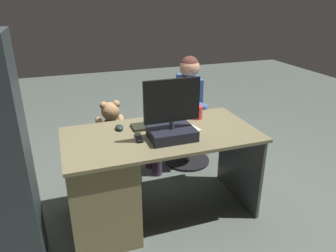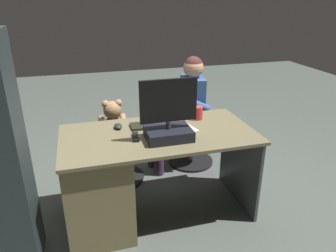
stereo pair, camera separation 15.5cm
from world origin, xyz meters
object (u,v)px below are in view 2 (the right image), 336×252
(keyboard, at_px, (157,124))
(tv_remote, at_px, (136,137))
(computer_mouse, at_px, (118,126))
(office_chair_teddy, at_px, (116,156))
(cup, at_px, (198,113))
(teddy_bear, at_px, (113,121))
(person, at_px, (184,104))
(desk, at_px, (111,179))
(monitor, at_px, (168,122))
(visitor_chair, at_px, (191,140))

(keyboard, height_order, tv_remote, keyboard)
(computer_mouse, bearing_deg, office_chair_teddy, -90.83)
(computer_mouse, height_order, cup, cup)
(teddy_bear, xyz_separation_m, person, (-0.72, -0.10, 0.06))
(desk, relative_size, person, 1.27)
(computer_mouse, distance_m, cup, 0.67)
(keyboard, distance_m, office_chair_teddy, 0.74)
(teddy_bear, bearing_deg, cup, 146.65)
(desk, height_order, keyboard, keyboard)
(desk, xyz_separation_m, monitor, (-0.43, 0.11, 0.46))
(desk, xyz_separation_m, tv_remote, (-0.20, 0.04, 0.35))
(desk, height_order, computer_mouse, computer_mouse)
(teddy_bear, bearing_deg, monitor, 113.39)
(cup, height_order, office_chair_teddy, cup)
(keyboard, height_order, computer_mouse, computer_mouse)
(teddy_bear, height_order, visitor_chair, teddy_bear)
(monitor, height_order, keyboard, monitor)
(monitor, bearing_deg, teddy_bear, -66.61)
(desk, distance_m, visitor_chair, 1.19)
(office_chair_teddy, distance_m, teddy_bear, 0.36)
(keyboard, distance_m, teddy_bear, 0.58)
(office_chair_teddy, bearing_deg, teddy_bear, -90.00)
(computer_mouse, distance_m, office_chair_teddy, 0.66)
(tv_remote, height_order, office_chair_teddy, tv_remote)
(desk, distance_m, tv_remote, 0.40)
(keyboard, xyz_separation_m, visitor_chair, (-0.52, -0.59, -0.47))
(keyboard, xyz_separation_m, cup, (-0.36, -0.04, 0.04))
(office_chair_teddy, xyz_separation_m, visitor_chair, (-0.81, -0.13, 0.01))
(office_chair_teddy, bearing_deg, visitor_chair, -171.19)
(keyboard, relative_size, teddy_bear, 1.12)
(tv_remote, xyz_separation_m, teddy_bear, (0.09, -0.67, -0.12))
(tv_remote, distance_m, person, 1.00)
(cup, height_order, person, person)
(office_chair_teddy, relative_size, teddy_bear, 1.41)
(office_chair_teddy, xyz_separation_m, teddy_bear, (0.00, -0.01, 0.36))
(desk, distance_m, keyboard, 0.56)
(desk, bearing_deg, visitor_chair, -141.12)
(computer_mouse, relative_size, person, 0.08)
(monitor, distance_m, person, 0.95)
(monitor, height_order, cup, monitor)
(monitor, distance_m, office_chair_teddy, 1.00)
(keyboard, height_order, office_chair_teddy, keyboard)
(desk, distance_m, teddy_bear, 0.68)
(desk, xyz_separation_m, keyboard, (-0.41, -0.15, 0.35))
(office_chair_teddy, height_order, visitor_chair, same)
(cup, xyz_separation_m, teddy_bear, (0.66, -0.44, -0.17))
(cup, relative_size, person, 0.10)
(desk, height_order, office_chair_teddy, desk)
(cup, bearing_deg, tv_remote, 22.47)
(keyboard, relative_size, office_chair_teddy, 0.80)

